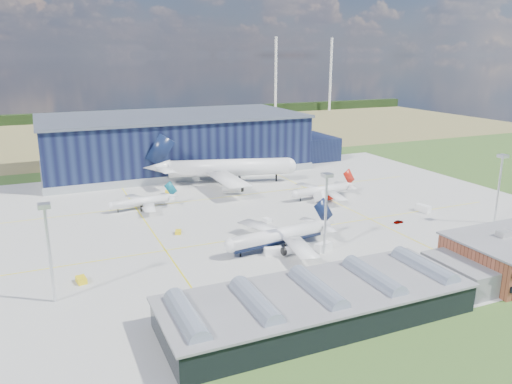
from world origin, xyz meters
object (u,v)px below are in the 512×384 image
(light_mast_east, at_px, (500,178))
(hangar, at_px, (179,144))
(gse_van_b, at_px, (423,208))
(gse_tug_a, at_px, (81,280))
(car_a, at_px, (399,222))
(airliner_red, at_px, (321,186))
(light_mast_west, at_px, (48,237))
(airliner_navy, at_px, (277,228))
(gse_van_a, at_px, (273,251))
(gse_tug_b, at_px, (178,232))
(airstair, at_px, (320,199))
(gse_cart_a, at_px, (267,220))
(gse_van_c, at_px, (323,247))
(gse_tug_c, at_px, (168,192))
(airliner_widebody, at_px, (229,159))
(car_b, at_px, (431,263))
(light_mast_center, at_px, (326,201))
(airliner_regional, at_px, (140,198))

(light_mast_east, bearing_deg, hangar, 120.05)
(gse_van_b, bearing_deg, gse_tug_a, 170.65)
(gse_tug_a, height_order, car_a, gse_tug_a)
(airliner_red, relative_size, gse_tug_a, 8.79)
(light_mast_west, xyz_separation_m, gse_tug_a, (6.30, 7.80, -14.71))
(light_mast_west, distance_m, car_a, 107.78)
(airliner_navy, bearing_deg, gse_van_a, 45.58)
(gse_tug_b, relative_size, airstair, 0.53)
(light_mast_west, distance_m, gse_cart_a, 75.34)
(hangar, xyz_separation_m, gse_cart_a, (4.15, -93.61, -10.98))
(gse_van_c, bearing_deg, gse_van_b, -86.39)
(hangar, xyz_separation_m, gse_tug_c, (-17.58, -46.17, -10.95))
(airliner_widebody, relative_size, gse_van_c, 13.08)
(gse_tug_b, relative_size, car_b, 0.67)
(light_mast_east, bearing_deg, gse_tug_a, 176.53)
(light_mast_center, xyz_separation_m, gse_van_c, (0.75, 1.70, -14.23))
(hangar, relative_size, gse_cart_a, 49.00)
(airliner_regional, distance_m, gse_tug_b, 31.20)
(light_mast_east, height_order, gse_van_c, light_mast_east)
(light_mast_center, relative_size, gse_van_a, 4.64)
(hangar, relative_size, gse_van_c, 28.90)
(gse_tug_a, distance_m, gse_van_b, 116.58)
(light_mast_center, height_order, gse_tug_c, light_mast_center)
(light_mast_east, height_order, gse_tug_a, light_mast_east)
(gse_cart_a, distance_m, car_b, 55.05)
(airliner_widebody, distance_m, airliner_regional, 48.61)
(hangar, xyz_separation_m, airliner_regional, (-31.34, -62.38, -7.30))
(airliner_regional, bearing_deg, gse_van_a, 106.71)
(hangar, bearing_deg, airliner_widebody, -74.24)
(airliner_regional, height_order, gse_cart_a, airliner_regional)
(airliner_widebody, xyz_separation_m, gse_tug_b, (-37.11, -53.06, -10.13))
(light_mast_east, height_order, gse_van_a, light_mast_east)
(airliner_red, bearing_deg, light_mast_west, 21.25)
(gse_tug_b, distance_m, airstair, 58.56)
(light_mast_east, bearing_deg, light_mast_west, 180.00)
(airliner_navy, distance_m, airliner_red, 55.66)
(light_mast_west, xyz_separation_m, airstair, (94.36, 43.39, -13.85))
(gse_van_c, bearing_deg, gse_tug_b, 32.86)
(gse_tug_a, relative_size, gse_cart_a, 1.17)
(light_mast_center, bearing_deg, gse_van_b, 20.35)
(light_mast_center, distance_m, gse_van_c, 14.35)
(light_mast_west, distance_m, gse_van_c, 72.18)
(hangar, xyz_separation_m, airliner_widebody, (11.23, -39.80, -0.92))
(airliner_red, xyz_separation_m, car_a, (7.95, -36.21, -4.39))
(airliner_navy, xyz_separation_m, gse_van_a, (-2.88, -3.78, -5.07))
(airliner_navy, relative_size, car_a, 11.20)
(light_mast_east, distance_m, gse_van_a, 79.85)
(gse_cart_a, xyz_separation_m, car_a, (39.06, -18.71, -0.07))
(light_mast_east, height_order, airstair, light_mast_east)
(light_mast_west, height_order, car_a, light_mast_west)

